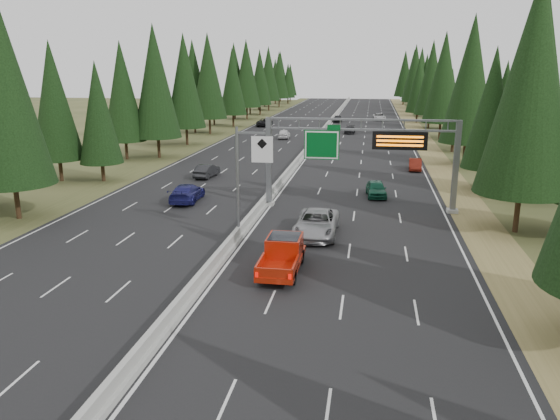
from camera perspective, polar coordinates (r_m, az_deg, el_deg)
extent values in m
cube|color=black|center=(92.82, 3.78, 7.22)|extent=(32.00, 260.00, 0.08)
cube|color=olive|center=(92.78, 14.86, 6.75)|extent=(3.60, 260.00, 0.06)
cube|color=#3A441F|center=(96.21, -6.92, 7.40)|extent=(3.60, 260.00, 0.06)
cube|color=#969791|center=(92.79, 3.78, 7.34)|extent=(0.70, 260.00, 0.30)
cube|color=#969791|center=(92.74, 3.79, 7.58)|extent=(0.30, 260.00, 0.60)
cube|color=slate|center=(48.08, -1.18, 5.04)|extent=(0.45, 0.45, 7.80)
cube|color=#969791|center=(48.85, -1.16, 0.70)|extent=(0.90, 0.90, 0.30)
cube|color=slate|center=(47.80, 17.89, 4.27)|extent=(0.45, 0.45, 7.80)
cube|color=#969791|center=(48.57, 17.55, -0.08)|extent=(0.90, 0.90, 0.30)
cube|color=slate|center=(46.79, 8.50, 9.33)|extent=(15.85, 0.35, 0.16)
cube|color=slate|center=(46.87, 8.47, 8.31)|extent=(15.85, 0.35, 0.16)
cube|color=#054C19|center=(46.96, 4.37, 6.80)|extent=(3.00, 0.10, 2.50)
cube|color=silver|center=(46.90, 4.37, 6.79)|extent=(2.85, 0.02, 2.35)
cube|color=#054C19|center=(46.70, 5.64, 8.59)|extent=(1.10, 0.10, 0.45)
cube|color=black|center=(46.72, 12.40, 7.09)|extent=(4.50, 0.40, 1.50)
cube|color=orange|center=(46.46, 12.44, 7.48)|extent=(3.80, 0.02, 0.18)
cube|color=orange|center=(46.50, 12.42, 7.05)|extent=(3.80, 0.02, 0.18)
cube|color=orange|center=(46.55, 12.39, 6.62)|extent=(3.80, 0.02, 0.18)
cylinder|color=slate|center=(38.54, -4.44, 2.73)|extent=(0.20, 0.20, 8.00)
cube|color=#969791|center=(39.52, -4.33, -2.81)|extent=(0.50, 0.50, 0.20)
cube|color=slate|center=(37.73, -3.06, 8.04)|extent=(2.00, 0.15, 0.15)
cube|color=silver|center=(37.59, -1.88, 6.34)|extent=(1.50, 0.06, 1.80)
cylinder|color=black|center=(44.47, 23.52, -0.25)|extent=(0.40, 0.40, 3.01)
cone|color=black|center=(43.23, 24.81, 11.90)|extent=(6.78, 6.78, 15.81)
cylinder|color=black|center=(58.87, 20.64, 3.06)|extent=(0.40, 0.40, 2.26)
cone|color=black|center=(57.98, 21.27, 9.90)|extent=(5.08, 5.08, 11.86)
cylinder|color=black|center=(56.57, 24.47, 2.59)|extent=(0.40, 0.40, 2.95)
cone|color=black|center=(55.59, 25.48, 11.90)|extent=(6.63, 6.63, 15.46)
cylinder|color=black|center=(72.66, 18.69, 5.55)|extent=(0.40, 0.40, 2.93)
cone|color=black|center=(71.91, 19.30, 12.77)|extent=(6.60, 6.60, 15.41)
cylinder|color=black|center=(73.72, 21.87, 5.04)|extent=(0.40, 0.40, 2.07)
cone|color=black|center=(73.04, 22.35, 10.04)|extent=(4.65, 4.65, 10.85)
cylinder|color=black|center=(84.42, 17.56, 6.41)|extent=(0.40, 0.40, 1.78)
cone|color=black|center=(83.87, 17.86, 10.17)|extent=(4.01, 4.01, 9.35)
cylinder|color=black|center=(87.84, 18.78, 6.73)|extent=(0.40, 0.40, 2.13)
cone|color=black|center=(87.26, 19.14, 11.05)|extent=(4.79, 4.79, 11.18)
cylinder|color=black|center=(98.87, 16.35, 7.94)|extent=(0.40, 0.40, 2.88)
cone|color=black|center=(98.32, 16.73, 13.14)|extent=(6.47, 6.47, 15.10)
cylinder|color=black|center=(101.44, 18.46, 7.66)|extent=(0.40, 0.40, 1.90)
cone|color=black|center=(100.97, 18.74, 11.00)|extent=(4.28, 4.28, 9.99)
cylinder|color=black|center=(116.62, 15.26, 8.93)|extent=(0.40, 0.40, 2.79)
cone|color=black|center=(116.15, 15.56, 13.21)|extent=(6.27, 6.27, 14.64)
cylinder|color=black|center=(115.33, 17.21, 8.52)|extent=(0.40, 0.40, 1.91)
cone|color=black|center=(114.91, 17.44, 11.47)|extent=(4.30, 4.30, 10.04)
cylinder|color=black|center=(127.84, 14.09, 9.36)|extent=(0.40, 0.40, 2.33)
cone|color=black|center=(127.43, 14.29, 12.62)|extent=(5.24, 5.24, 12.22)
cylinder|color=black|center=(130.61, 16.03, 9.33)|extent=(0.40, 0.40, 2.28)
cone|color=black|center=(130.21, 16.26, 12.45)|extent=(5.13, 5.13, 11.98)
cylinder|color=black|center=(144.55, 14.19, 9.95)|extent=(0.40, 0.40, 2.48)
cone|color=black|center=(144.18, 14.39, 13.01)|extent=(5.57, 5.57, 12.99)
cylinder|color=black|center=(146.21, 15.55, 9.81)|extent=(0.40, 0.40, 1.94)
cone|color=black|center=(145.87, 15.72, 12.18)|extent=(4.36, 4.36, 10.18)
cylinder|color=black|center=(157.51, 13.72, 10.41)|extent=(0.40, 0.40, 2.92)
cone|color=black|center=(157.16, 13.93, 13.73)|extent=(6.58, 6.58, 15.35)
cylinder|color=black|center=(159.51, 14.82, 10.32)|extent=(0.40, 0.40, 2.52)
cone|color=black|center=(159.17, 15.01, 13.14)|extent=(5.66, 5.66, 13.22)
cylinder|color=black|center=(172.30, 13.57, 10.73)|extent=(0.40, 0.40, 2.76)
cone|color=black|center=(171.99, 13.74, 13.59)|extent=(6.21, 6.21, 14.49)
cylinder|color=black|center=(173.65, 14.33, 10.73)|extent=(0.40, 0.40, 2.87)
cone|color=black|center=(173.33, 14.52, 13.68)|extent=(6.46, 6.46, 15.08)
cylinder|color=black|center=(188.48, 12.75, 11.09)|extent=(0.40, 0.40, 2.81)
cone|color=black|center=(188.19, 12.90, 13.75)|extent=(6.33, 6.33, 14.76)
cylinder|color=black|center=(189.04, 14.41, 11.00)|extent=(0.40, 0.40, 2.81)
cone|color=black|center=(188.75, 14.58, 13.65)|extent=(6.31, 6.31, 14.73)
cylinder|color=black|center=(202.29, 12.97, 11.16)|extent=(0.40, 0.40, 1.86)
cone|color=black|center=(202.05, 13.07, 12.80)|extent=(4.18, 4.18, 9.75)
cylinder|color=black|center=(202.85, 14.02, 11.13)|extent=(0.40, 0.40, 2.03)
cone|color=black|center=(202.60, 14.13, 12.92)|extent=(4.57, 4.57, 10.67)
cylinder|color=black|center=(49.13, -25.77, 0.78)|extent=(0.40, 0.40, 2.93)
cone|color=black|center=(48.01, -26.99, 11.44)|extent=(6.59, 6.59, 15.37)
cylinder|color=black|center=(62.29, -18.00, 3.78)|extent=(0.40, 0.40, 2.05)
cone|color=black|center=(61.49, -18.48, 9.64)|extent=(4.61, 4.61, 10.75)
cylinder|color=black|center=(64.19, -21.92, 3.89)|extent=(0.40, 0.40, 2.38)
cone|color=black|center=(63.36, -22.57, 10.50)|extent=(5.35, 5.35, 12.49)
cylinder|color=black|center=(76.71, -12.55, 6.37)|extent=(0.40, 0.40, 2.83)
cone|color=black|center=(76.00, -12.92, 12.98)|extent=(6.36, 6.36, 14.85)
cylinder|color=black|center=(76.81, -15.75, 6.05)|extent=(0.40, 0.40, 2.48)
cone|color=black|center=(76.11, -16.15, 11.83)|extent=(5.58, 5.58, 13.02)
cylinder|color=black|center=(89.33, -9.70, 7.62)|extent=(0.40, 0.40, 2.77)
cone|color=black|center=(88.72, -9.94, 13.16)|extent=(6.22, 6.22, 14.52)
cylinder|color=black|center=(89.54, -12.57, 7.51)|extent=(0.40, 0.40, 2.80)
cone|color=black|center=(88.92, -12.88, 13.10)|extent=(6.29, 6.29, 14.68)
cylinder|color=black|center=(103.61, -7.34, 8.70)|extent=(0.40, 0.40, 2.91)
cone|color=black|center=(103.08, -7.50, 13.73)|extent=(6.55, 6.55, 15.29)
cylinder|color=black|center=(106.13, -8.87, 8.73)|extent=(0.40, 0.40, 2.73)
cone|color=black|center=(105.62, -9.05, 13.35)|extent=(6.15, 6.15, 14.36)
cylinder|color=black|center=(115.74, -4.90, 9.29)|extent=(0.40, 0.40, 2.56)
cone|color=black|center=(115.27, -4.99, 13.24)|extent=(5.75, 5.75, 13.41)
cylinder|color=black|center=(120.09, -6.89, 9.32)|extent=(0.40, 0.40, 2.12)
cone|color=black|center=(119.67, -6.99, 12.48)|extent=(4.76, 4.76, 11.11)
cylinder|color=black|center=(132.35, -3.47, 10.07)|extent=(0.40, 0.40, 2.95)
cone|color=black|center=(131.94, -3.53, 14.07)|extent=(6.65, 6.65, 15.51)
cylinder|color=black|center=(133.69, -4.73, 10.07)|extent=(0.40, 0.40, 2.85)
cone|color=black|center=(133.29, -4.81, 13.89)|extent=(6.41, 6.41, 14.95)
cylinder|color=black|center=(144.90, -2.09, 10.42)|extent=(0.40, 0.40, 2.66)
cone|color=black|center=(144.52, -2.13, 13.71)|extent=(5.98, 5.98, 13.94)
cylinder|color=black|center=(148.00, -3.14, 10.41)|extent=(0.40, 0.40, 2.17)
cone|color=black|center=(147.65, -3.18, 13.04)|extent=(4.89, 4.89, 11.41)
cylinder|color=black|center=(160.02, -1.19, 10.87)|extent=(0.40, 0.40, 2.87)
cone|color=black|center=(159.68, -1.20, 14.08)|extent=(6.46, 6.46, 15.08)
cylinder|color=black|center=(163.49, -2.25, 10.78)|extent=(0.40, 0.40, 1.97)
cone|color=black|center=(163.19, -2.27, 12.94)|extent=(4.43, 4.43, 10.34)
cylinder|color=black|center=(174.19, -0.10, 11.16)|extent=(0.40, 0.40, 2.72)
cone|color=black|center=(173.88, -0.10, 13.95)|extent=(6.11, 6.11, 14.26)
cylinder|color=black|center=(176.48, -1.62, 11.08)|extent=(0.40, 0.40, 2.01)
cone|color=black|center=(176.20, -1.64, 13.13)|extent=(4.53, 4.53, 10.58)
cylinder|color=black|center=(189.00, 0.83, 11.35)|extent=(0.40, 0.40, 2.16)
cone|color=black|center=(188.73, 0.84, 13.39)|extent=(4.86, 4.86, 11.34)
cylinder|color=black|center=(189.27, -0.49, 11.39)|extent=(0.40, 0.40, 2.38)
cone|color=black|center=(188.99, -0.50, 13.64)|extent=(5.36, 5.36, 12.51)
cylinder|color=black|center=(203.91, 1.07, 11.59)|extent=(0.40, 0.40, 2.15)
cone|color=black|center=(203.66, 1.08, 13.48)|extent=(4.85, 4.85, 11.31)
cylinder|color=black|center=(203.89, 0.04, 11.69)|extent=(0.40, 0.40, 2.85)
cone|color=black|center=(203.62, 0.04, 14.20)|extent=(6.42, 6.42, 14.99)
imported|color=#98989C|center=(39.95, 3.84, -1.40)|extent=(3.04, 6.53, 1.81)
cylinder|color=black|center=(31.41, -2.01, -6.83)|extent=(0.33, 0.87, 0.87)
cylinder|color=black|center=(31.11, 1.35, -7.04)|extent=(0.33, 0.87, 0.87)
cylinder|color=black|center=(34.70, -0.83, -4.70)|extent=(0.33, 0.87, 0.87)
cylinder|color=black|center=(34.43, 2.20, -4.86)|extent=(0.33, 0.87, 0.87)
cube|color=#AE1F0A|center=(32.89, 0.21, -5.51)|extent=(2.17, 6.07, 0.33)
cube|color=#AE1F0A|center=(33.55, 0.48, -3.72)|extent=(2.06, 2.39, 1.19)
cube|color=black|center=(33.44, 0.48, -3.20)|extent=(1.84, 2.06, 0.60)
cube|color=#AE1F0A|center=(31.43, -2.13, -5.76)|extent=(0.11, 2.60, 0.65)
cube|color=#AE1F0A|center=(31.10, 1.61, -5.98)|extent=(0.11, 2.60, 0.65)
cube|color=#AE1F0A|center=(30.05, -0.69, -6.73)|extent=(2.17, 0.11, 0.65)
imported|color=#124E36|center=(52.79, 10.02, 2.20)|extent=(2.15, 4.55, 1.50)
imported|color=#61170D|center=(67.57, 13.94, 4.65)|extent=(1.67, 4.25, 1.38)
imported|color=black|center=(103.94, 7.31, 8.33)|extent=(1.96, 4.72, 1.36)
imported|color=#BDBDBD|center=(130.89, 10.34, 9.56)|extent=(3.09, 6.05, 1.64)
imported|color=black|center=(125.15, 6.02, 9.47)|extent=(1.98, 4.65, 1.57)
imported|color=black|center=(61.75, -7.66, 4.08)|extent=(1.94, 4.61, 1.48)
imported|color=navy|center=(50.78, -9.69, 1.80)|extent=(2.55, 5.71, 1.62)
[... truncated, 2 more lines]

